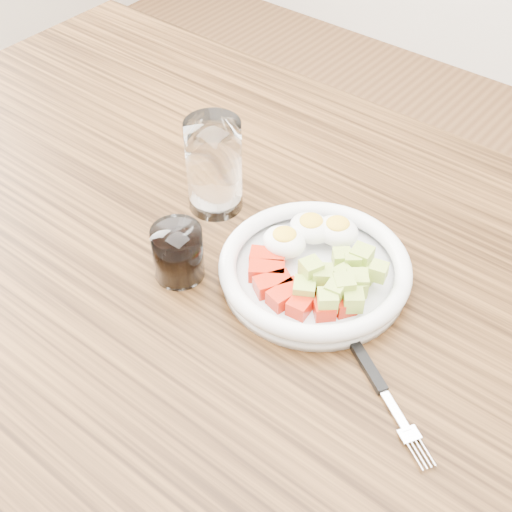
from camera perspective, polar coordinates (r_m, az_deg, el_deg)
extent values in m
cube|color=brown|center=(1.70, -9.79, 4.99)|extent=(0.07, 0.07, 0.73)
cube|color=#573618|center=(0.91, 0.10, -2.87)|extent=(1.50, 0.90, 0.04)
cylinder|color=white|center=(0.90, 4.68, -1.62)|extent=(0.23, 0.23, 0.01)
torus|color=white|center=(0.89, 4.74, -0.83)|extent=(0.24, 0.24, 0.02)
cube|color=red|center=(0.90, 0.93, -0.19)|extent=(0.05, 0.04, 0.02)
cube|color=red|center=(0.88, 0.85, -1.24)|extent=(0.05, 0.05, 0.02)
cube|color=red|center=(0.86, 1.35, -2.27)|extent=(0.04, 0.05, 0.02)
cube|color=red|center=(0.85, 2.39, -3.13)|extent=(0.03, 0.05, 0.02)
cube|color=red|center=(0.85, 3.80, -3.66)|extent=(0.03, 0.05, 0.02)
cube|color=red|center=(0.85, 5.37, -3.76)|extent=(0.05, 0.05, 0.02)
cube|color=red|center=(0.85, 6.83, -3.43)|extent=(0.05, 0.04, 0.02)
ellipsoid|color=white|center=(0.92, 4.40, 2.25)|extent=(0.06, 0.05, 0.03)
ellipsoid|color=yellow|center=(0.91, 4.44, 2.83)|extent=(0.03, 0.03, 0.01)
ellipsoid|color=white|center=(0.92, 6.51, 2.00)|extent=(0.06, 0.05, 0.03)
ellipsoid|color=yellow|center=(0.91, 6.57, 2.59)|extent=(0.03, 0.03, 0.01)
ellipsoid|color=white|center=(0.90, 2.28, 1.15)|extent=(0.06, 0.05, 0.03)
ellipsoid|color=yellow|center=(0.89, 2.31, 1.75)|extent=(0.03, 0.03, 0.01)
cube|color=#B6C84D|center=(0.86, 9.77, -1.22)|extent=(0.02, 0.02, 0.02)
cube|color=#B6C84D|center=(0.83, 5.74, -3.53)|extent=(0.03, 0.03, 0.02)
cube|color=#B6C84D|center=(0.85, 5.33, -1.63)|extent=(0.03, 0.03, 0.02)
cube|color=#B6C84D|center=(0.89, 6.87, -0.21)|extent=(0.03, 0.03, 0.02)
cube|color=#B6C84D|center=(0.89, 8.90, -1.37)|extent=(0.02, 0.02, 0.02)
cube|color=#B6C84D|center=(0.88, 7.70, -0.33)|extent=(0.03, 0.03, 0.02)
cube|color=#B6C84D|center=(0.87, 8.41, -2.10)|extent=(0.03, 0.03, 0.02)
cube|color=#B6C84D|center=(0.84, 7.76, -3.51)|extent=(0.03, 0.03, 0.02)
cube|color=#B6C84D|center=(0.85, 4.42, -1.05)|extent=(0.03, 0.03, 0.02)
cube|color=#B6C84D|center=(0.87, 6.96, -1.65)|extent=(0.03, 0.03, 0.02)
cube|color=#B6C84D|center=(0.84, 6.33, -2.78)|extent=(0.02, 0.02, 0.02)
cube|color=#B6C84D|center=(0.89, 8.43, -0.05)|extent=(0.03, 0.03, 0.02)
cube|color=#B6C84D|center=(0.86, 7.90, -2.57)|extent=(0.03, 0.03, 0.02)
cube|color=#B6C84D|center=(0.84, 7.05, -2.37)|extent=(0.03, 0.03, 0.02)
cube|color=#B6C84D|center=(0.86, 8.10, -2.06)|extent=(0.03, 0.03, 0.02)
cube|color=#B6C84D|center=(0.85, 3.89, -2.75)|extent=(0.04, 0.04, 0.03)
cube|color=black|center=(0.82, 8.67, -8.28)|extent=(0.08, 0.06, 0.01)
cube|color=silver|center=(0.79, 11.06, -12.08)|extent=(0.05, 0.04, 0.00)
cube|color=silver|center=(0.77, 12.16, -13.80)|extent=(0.03, 0.03, 0.00)
cylinder|color=silver|center=(0.76, 12.62, -15.42)|extent=(0.03, 0.02, 0.00)
cylinder|color=silver|center=(0.76, 12.94, -15.30)|extent=(0.03, 0.02, 0.00)
cylinder|color=silver|center=(0.76, 13.25, -15.17)|extent=(0.03, 0.02, 0.00)
cylinder|color=silver|center=(0.77, 13.57, -15.04)|extent=(0.03, 0.02, 0.00)
cylinder|color=white|center=(0.97, -3.38, 7.20)|extent=(0.08, 0.08, 0.14)
cylinder|color=white|center=(0.89, -6.26, 0.26)|extent=(0.06, 0.06, 0.07)
cylinder|color=black|center=(0.89, -6.25, 0.18)|extent=(0.06, 0.06, 0.06)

